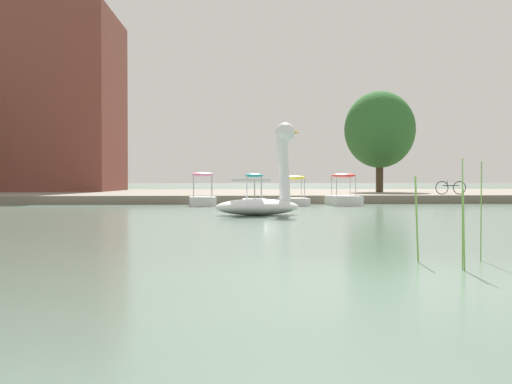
% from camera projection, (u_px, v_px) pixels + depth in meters
% --- Properties ---
extents(ground_plane, '(583.34, 583.34, 0.00)m').
position_uv_depth(ground_plane, '(409.00, 282.00, 7.55)').
color(ground_plane, '#567060').
extents(shore_bank_far, '(140.14, 24.74, 0.43)m').
position_uv_depth(shore_bank_far, '(242.00, 195.00, 44.66)').
color(shore_bank_far, slate).
rests_on(shore_bank_far, ground_plane).
extents(swan_boat, '(3.14, 1.97, 3.18)m').
position_uv_depth(swan_boat, '(263.00, 193.00, 22.16)').
color(swan_boat, white).
rests_on(swan_boat, ground_plane).
extents(pedal_boat_red, '(1.45, 2.26, 1.53)m').
position_uv_depth(pedal_boat_red, '(343.00, 196.00, 30.89)').
color(pedal_boat_red, white).
rests_on(pedal_boat_red, ground_plane).
extents(pedal_boat_yellow, '(1.30, 2.01, 1.42)m').
position_uv_depth(pedal_boat_yellow, '(294.00, 197.00, 30.71)').
color(pedal_boat_yellow, white).
rests_on(pedal_boat_yellow, ground_plane).
extents(pedal_boat_teal, '(1.15, 1.98, 1.53)m').
position_uv_depth(pedal_boat_teal, '(254.00, 197.00, 30.59)').
color(pedal_boat_teal, white).
rests_on(pedal_boat_teal, ground_plane).
extents(pedal_boat_pink, '(1.28, 1.96, 1.57)m').
position_uv_depth(pedal_boat_pink, '(203.00, 196.00, 30.49)').
color(pedal_boat_pink, white).
rests_on(pedal_boat_pink, ground_plane).
extents(tree_broadleaf_left, '(4.76, 5.05, 6.61)m').
position_uv_depth(tree_broadleaf_left, '(380.00, 130.00, 42.50)').
color(tree_broadleaf_left, '#423323').
rests_on(tree_broadleaf_left, shore_bank_far).
extents(bicycle_parked, '(1.71, 0.04, 0.74)m').
position_uv_depth(bicycle_parked, '(451.00, 188.00, 35.24)').
color(bicycle_parked, black).
rests_on(bicycle_parked, shore_bank_far).
extents(apartment_block, '(17.00, 10.68, 12.89)m').
position_uv_depth(apartment_block, '(3.00, 103.00, 47.56)').
color(apartment_block, brown).
rests_on(apartment_block, shore_bank_far).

